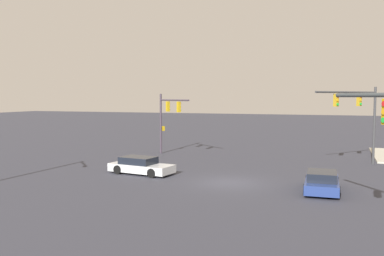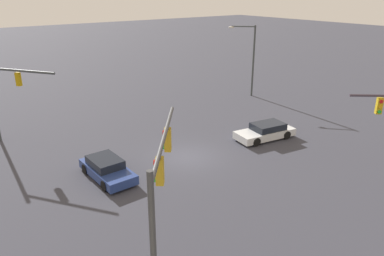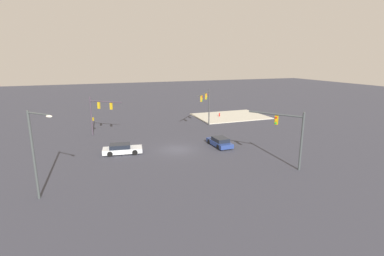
% 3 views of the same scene
% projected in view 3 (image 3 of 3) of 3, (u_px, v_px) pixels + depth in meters
% --- Properties ---
extents(ground_plane, '(209.53, 209.53, 0.00)m').
position_uv_depth(ground_plane, '(177.00, 150.00, 36.45)').
color(ground_plane, '#363741').
extents(sidewalk_corner, '(10.00, 13.45, 0.15)m').
position_uv_depth(sidewalk_corner, '(230.00, 116.00, 57.03)').
color(sidewalk_corner, '#B7B1A0').
rests_on(sidewalk_corner, ground).
extents(traffic_signal_near_corner, '(5.53, 4.48, 6.29)m').
position_uv_depth(traffic_signal_near_corner, '(206.00, 101.00, 46.68)').
color(traffic_signal_near_corner, '#393A3D').
rests_on(traffic_signal_near_corner, ground).
extents(traffic_signal_opposite_side, '(3.76, 4.24, 5.78)m').
position_uv_depth(traffic_signal_opposite_side, '(99.00, 110.00, 41.94)').
color(traffic_signal_opposite_side, '#3F3643').
rests_on(traffic_signal_opposite_side, ground).
extents(traffic_signal_cross_street, '(4.92, 3.49, 6.06)m').
position_uv_depth(traffic_signal_cross_street, '(290.00, 130.00, 29.56)').
color(traffic_signal_cross_street, '#3B4143').
rests_on(traffic_signal_cross_street, ground).
extents(streetlamp_curved_arm, '(2.18, 2.05, 7.37)m').
position_uv_depth(streetlamp_curved_arm, '(35.00, 149.00, 22.57)').
color(streetlamp_curved_arm, '#3D4343').
rests_on(streetlamp_curved_arm, ground).
extents(sedan_car_approaching, '(2.52, 4.87, 1.21)m').
position_uv_depth(sedan_car_approaching, '(122.00, 149.00, 34.79)').
color(sedan_car_approaching, silver).
rests_on(sedan_car_approaching, ground).
extents(sedan_car_waiting_far, '(4.37, 2.04, 1.21)m').
position_uv_depth(sedan_car_waiting_far, '(220.00, 142.00, 37.73)').
color(sedan_car_waiting_far, navy).
rests_on(sedan_car_waiting_far, ground).
extents(fire_hydrant_on_curb, '(0.33, 0.22, 0.71)m').
position_uv_depth(fire_hydrant_on_curb, '(219.00, 115.00, 56.32)').
color(fire_hydrant_on_curb, red).
rests_on(fire_hydrant_on_curb, sidewalk_corner).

